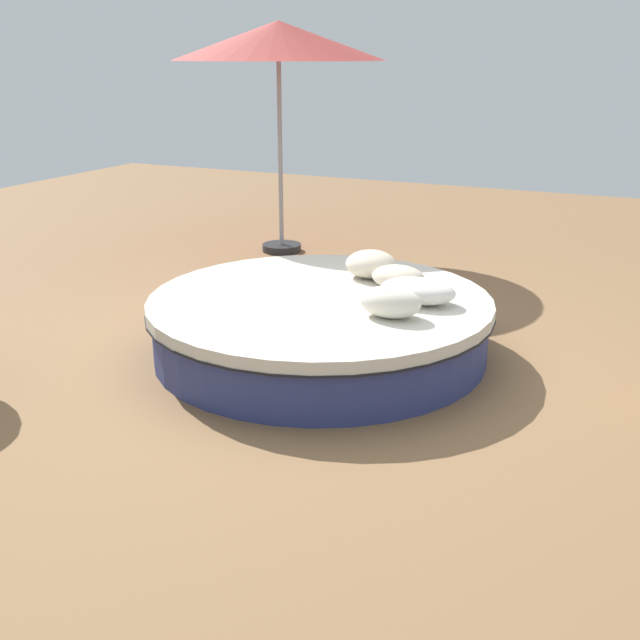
% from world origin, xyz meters
% --- Properties ---
extents(ground_plane, '(16.00, 16.00, 0.00)m').
position_xyz_m(ground_plane, '(0.00, 0.00, 0.00)').
color(ground_plane, olive).
extents(round_bed, '(2.53, 2.53, 0.44)m').
position_xyz_m(round_bed, '(0.00, 0.00, 0.23)').
color(round_bed, navy).
rests_on(round_bed, ground_plane).
extents(throw_pillow_0, '(0.43, 0.28, 0.21)m').
position_xyz_m(throw_pillow_0, '(0.62, -0.21, 0.55)').
color(throw_pillow_0, silver).
rests_on(throw_pillow_0, round_bed).
extents(throw_pillow_1, '(0.55, 0.35, 0.18)m').
position_xyz_m(throw_pillow_1, '(0.69, 0.17, 0.53)').
color(throw_pillow_1, white).
rests_on(throw_pillow_1, round_bed).
extents(throw_pillow_2, '(0.41, 0.30, 0.18)m').
position_xyz_m(throw_pillow_2, '(0.44, 0.45, 0.53)').
color(throw_pillow_2, beige).
rests_on(throw_pillow_2, round_bed).
extents(throw_pillow_3, '(0.40, 0.39, 0.21)m').
position_xyz_m(throw_pillow_3, '(0.14, 0.66, 0.55)').
color(throw_pillow_3, beige).
rests_on(throw_pillow_3, round_bed).
extents(patio_umbrella, '(2.26, 2.26, 2.45)m').
position_xyz_m(patio_umbrella, '(-1.73, 2.69, 2.23)').
color(patio_umbrella, '#262628').
rests_on(patio_umbrella, ground_plane).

